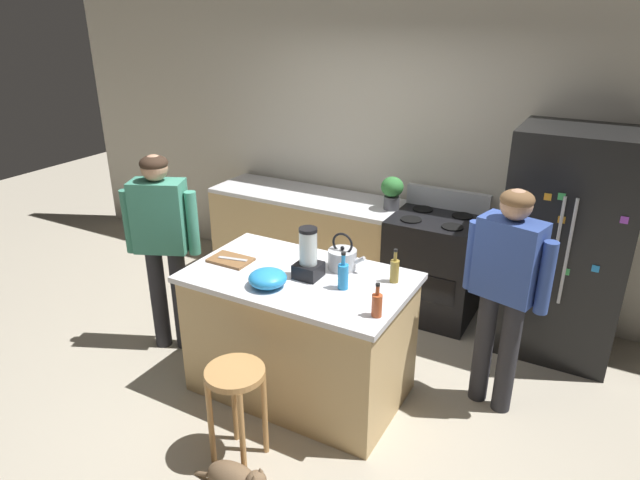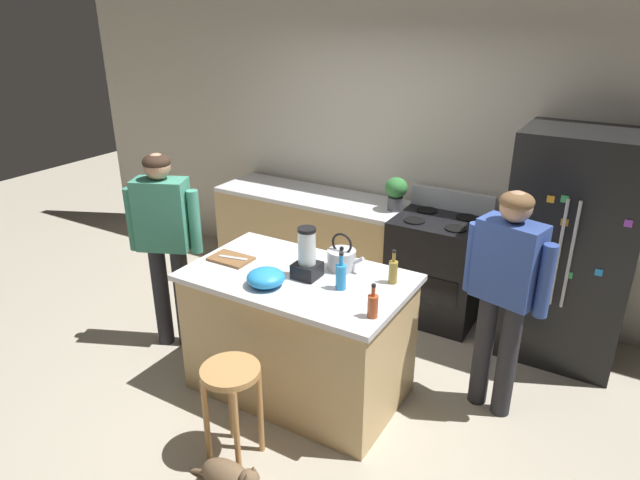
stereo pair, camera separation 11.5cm
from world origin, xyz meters
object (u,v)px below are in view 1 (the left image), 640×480
(stove_range, at_px, (433,266))
(mixing_bowl, at_px, (268,278))
(bar_stool, at_px, (236,390))
(cat, at_px, (236,480))
(tea_kettle, at_px, (342,258))
(refrigerator, at_px, (566,245))
(person_by_sink_right, at_px, (505,282))
(person_by_island_left, at_px, (162,236))
(bottle_cooking_sauce, at_px, (377,304))
(potted_plant, at_px, (392,191))
(blender_appliance, at_px, (308,257))
(bottle_vinegar, at_px, (395,270))
(cutting_board, at_px, (231,260))
(chef_knife, at_px, (233,259))
(kitchen_island, at_px, (300,334))
(bottle_soda, at_px, (343,275))

(stove_range, distance_m, mixing_bowl, 1.92)
(bar_stool, height_order, cat, bar_stool)
(cat, bearing_deg, tea_kettle, 88.46)
(refrigerator, distance_m, person_by_sink_right, 1.02)
(person_by_island_left, relative_size, tea_kettle, 5.91)
(bar_stool, xyz_separation_m, bottle_cooking_sauce, (0.66, 0.53, 0.50))
(person_by_sink_right, distance_m, bottle_cooking_sauce, 0.96)
(stove_range, distance_m, potted_plant, 0.77)
(blender_appliance, distance_m, bottle_vinegar, 0.58)
(cutting_board, bearing_deg, chef_knife, 0.00)
(cat, relative_size, mixing_bowl, 2.05)
(person_by_sink_right, bearing_deg, kitchen_island, -157.96)
(potted_plant, bearing_deg, stove_range, -3.36)
(bar_stool, height_order, mixing_bowl, mixing_bowl)
(mixing_bowl, distance_m, cutting_board, 0.49)
(bottle_soda, bearing_deg, bottle_cooking_sauce, -33.17)
(person_by_island_left, height_order, bottle_soda, person_by_island_left)
(bottle_vinegar, xyz_separation_m, bottle_soda, (-0.26, -0.25, 0.01))
(cat, bearing_deg, chef_knife, 125.62)
(bottle_soda, bearing_deg, person_by_sink_right, 30.36)
(refrigerator, distance_m, cat, 2.97)
(bottle_vinegar, height_order, chef_knife, bottle_vinegar)
(kitchen_island, distance_m, mixing_bowl, 0.58)
(mixing_bowl, height_order, chef_knife, mixing_bowl)
(person_by_sink_right, relative_size, chef_knife, 7.28)
(kitchen_island, bearing_deg, person_by_island_left, -179.40)
(refrigerator, xyz_separation_m, potted_plant, (-1.48, 0.05, 0.20))
(person_by_sink_right, xyz_separation_m, tea_kettle, (-1.05, -0.27, 0.04))
(chef_knife, bearing_deg, potted_plant, 58.31)
(refrigerator, distance_m, tea_kettle, 1.83)
(person_by_sink_right, bearing_deg, person_by_island_left, -168.08)
(bottle_cooking_sauce, xyz_separation_m, bottle_vinegar, (-0.08, 0.47, 0.01))
(chef_knife, bearing_deg, person_by_sink_right, 5.17)
(bottle_soda, distance_m, tea_kettle, 0.30)
(refrigerator, relative_size, cat, 3.51)
(bar_stool, relative_size, bottle_vinegar, 2.78)
(refrigerator, xyz_separation_m, blender_appliance, (-1.46, -1.49, 0.18))
(cat, relative_size, cutting_board, 1.73)
(bottle_vinegar, distance_m, chef_knife, 1.16)
(person_by_island_left, xyz_separation_m, bottle_soda, (1.57, -0.01, 0.04))
(bar_stool, bearing_deg, mixing_bowl, 102.00)
(potted_plant, bearing_deg, bottle_soda, -79.00)
(bar_stool, height_order, chef_knife, chef_knife)
(tea_kettle, relative_size, cutting_board, 0.92)
(stove_range, xyz_separation_m, cat, (-0.30, -2.55, -0.37))
(person_by_island_left, xyz_separation_m, person_by_sink_right, (2.49, 0.53, -0.02))
(bottle_cooking_sauce, height_order, cutting_board, bottle_cooking_sauce)
(cutting_board, bearing_deg, bottle_vinegar, 13.05)
(bottle_soda, bearing_deg, cat, -99.69)
(kitchen_island, xyz_separation_m, stove_range, (0.48, 1.52, 0.01))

